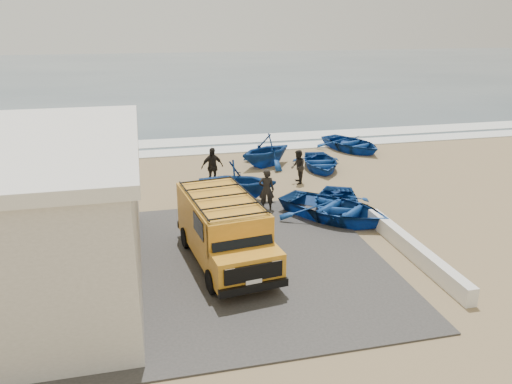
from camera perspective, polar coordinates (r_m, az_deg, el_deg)
ground at (r=17.75m, az=-1.66°, el=-4.95°), size 160.00×160.00×0.00m
slab at (r=15.70m, az=-7.40°, el=-8.44°), size 12.00×10.00×0.05m
ocean at (r=72.31m, az=-10.90°, el=13.16°), size 180.00×88.00×0.01m
surf_line at (r=28.98m, az=-6.47°, el=4.65°), size 180.00×1.60×0.06m
surf_wash at (r=31.39m, az=-7.04°, el=5.75°), size 180.00×2.20×0.04m
parapet at (r=16.80m, az=17.58°, el=-6.36°), size 0.35×6.00×0.55m
van at (r=15.49m, az=-3.68°, el=-4.11°), size 2.58×5.20×2.14m
boat_near_left at (r=19.16m, az=8.94°, el=-1.86°), size 5.21×5.37×0.91m
boat_near_right at (r=19.89m, az=9.08°, el=-1.28°), size 3.97×4.48×0.77m
boat_mid_left at (r=20.86m, az=-2.18°, el=1.33°), size 4.02×3.75×1.72m
boat_mid_right at (r=25.52m, az=7.34°, el=3.38°), size 3.02×3.86×0.73m
boat_far_left at (r=25.81m, az=1.13°, el=4.81°), size 4.12×3.95×1.68m
boat_far_right at (r=29.46m, az=10.84°, el=5.46°), size 4.15×4.82×0.84m
fisherman_front at (r=19.71m, az=1.21°, el=0.24°), size 0.71×0.56×1.72m
fisherman_middle at (r=23.09m, az=4.82°, el=2.87°), size 0.73×0.87×1.58m
fisherman_back at (r=22.69m, az=-5.03°, el=2.87°), size 1.13×0.69×1.81m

